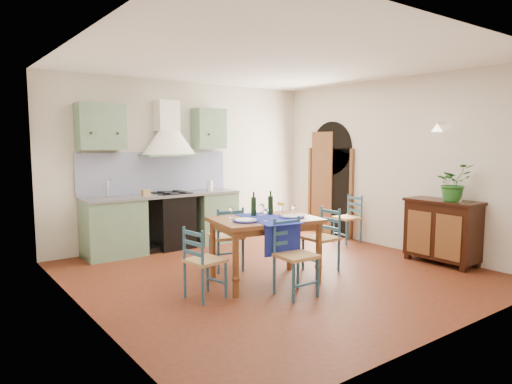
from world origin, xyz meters
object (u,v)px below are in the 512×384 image
Objects in this scene: dining_table at (266,226)px; sideboard at (442,229)px; potted_plant at (453,183)px; chair_near at (294,256)px.

dining_table reaches higher than sideboard.
potted_plant is (2.58, -0.99, 0.48)m from dining_table.
dining_table is 1.35× the size of sideboard.
potted_plant is at bearing -102.91° from sideboard.
dining_table is 0.64m from chair_near.
potted_plant reaches higher than sideboard.
sideboard is at bearing 77.09° from potted_plant.
chair_near is 0.85× the size of sideboard.
potted_plant is at bearing -20.95° from dining_table.
potted_plant reaches higher than dining_table.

